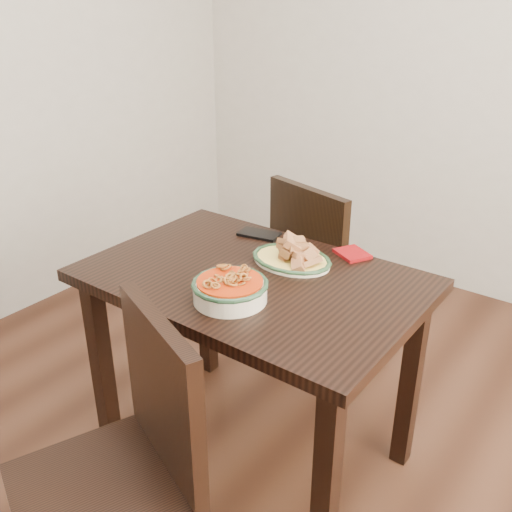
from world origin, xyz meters
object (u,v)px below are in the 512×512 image
Objects in this scene: chair_far at (323,269)px; noodle_bowl at (230,287)px; chair_near at (129,458)px; fish_plate at (292,251)px; smartphone at (259,234)px; dining_table at (252,304)px.

chair_far is 0.86m from noodle_bowl.
chair_near is (0.16, -1.26, 0.00)m from chair_far.
smartphone is at bearing 151.42° from fish_plate.
chair_near reaches higher than fish_plate.
noodle_bowl is (-0.03, 0.46, 0.29)m from chair_near.
chair_near is 5.76× the size of smartphone.
dining_table is 1.23× the size of chair_far.
chair_far is (-0.08, 0.62, -0.14)m from dining_table.
noodle_bowl is 0.51m from smartphone.
fish_plate is (0.14, -0.47, 0.30)m from chair_far.
fish_plate reaches higher than smartphone.
chair_near is 0.55m from noodle_bowl.
noodle_bowl is (0.05, -0.18, 0.15)m from dining_table.
chair_far and chair_near have the same top height.
dining_table is 0.66m from chair_near.
chair_far reaches higher than smartphone.
chair_far is at bearing 63.79° from smartphone.
chair_near is 3.18× the size of fish_plate.
chair_near is at bearing -85.17° from smartphone.
chair_far reaches higher than noodle_bowl.
chair_far is at bearing 97.67° from dining_table.
fish_plate reaches higher than noodle_bowl.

